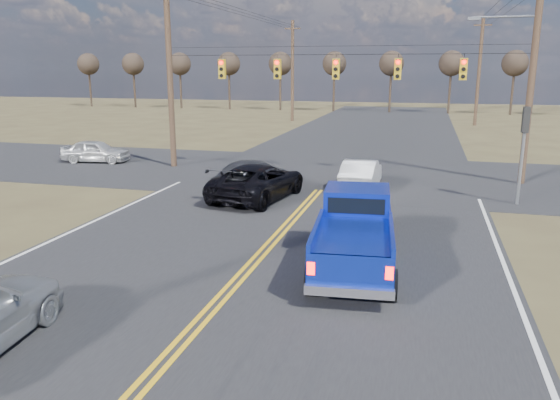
% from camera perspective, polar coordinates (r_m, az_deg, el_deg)
% --- Properties ---
extents(ground, '(160.00, 160.00, 0.00)m').
position_cam_1_polar(ground, '(11.78, -9.31, -13.58)').
color(ground, brown).
rests_on(ground, ground).
extents(road_main, '(14.00, 120.00, 0.02)m').
position_cam_1_polar(road_main, '(20.71, 1.99, -1.36)').
color(road_main, '#28282B').
rests_on(road_main, ground).
extents(road_cross, '(120.00, 12.00, 0.02)m').
position_cam_1_polar(road_cross, '(28.37, 5.62, 2.69)').
color(road_cross, '#28282B').
rests_on(road_cross, ground).
extents(signal_gantry, '(19.60, 4.83, 10.00)m').
position_cam_1_polar(signal_gantry, '(27.58, 6.84, 12.93)').
color(signal_gantry, '#473323').
rests_on(signal_gantry, ground).
extents(utility_poles, '(19.60, 58.32, 10.00)m').
position_cam_1_polar(utility_poles, '(26.88, 5.52, 13.30)').
color(utility_poles, '#473323').
rests_on(utility_poles, ground).
extents(treeline, '(87.00, 117.80, 7.40)m').
position_cam_1_polar(treeline, '(36.74, 8.19, 14.04)').
color(treeline, '#33261C').
rests_on(treeline, ground).
extents(pickup_truck, '(2.53, 5.55, 2.03)m').
position_cam_1_polar(pickup_truck, '(14.85, 7.81, -3.61)').
color(pickup_truck, black).
rests_on(pickup_truck, ground).
extents(black_suv, '(3.30, 5.68, 1.49)m').
position_cam_1_polar(black_suv, '(22.79, -2.31, 1.94)').
color(black_suv, black).
rests_on(black_suv, ground).
extents(white_car_queue, '(1.53, 4.22, 1.38)m').
position_cam_1_polar(white_car_queue, '(24.88, 8.46, 2.68)').
color(white_car_queue, white).
rests_on(white_car_queue, ground).
extents(dgrey_car_queue, '(2.72, 5.28, 1.46)m').
position_cam_1_polar(dgrey_car_queue, '(23.91, -2.98, 2.47)').
color(dgrey_car_queue, '#38393E').
rests_on(dgrey_car_queue, ground).
extents(cross_car_west, '(2.08, 4.04, 1.31)m').
position_cam_1_polar(cross_car_west, '(33.54, -18.71, 4.86)').
color(cross_car_west, '#BDBDBD').
rests_on(cross_car_west, ground).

